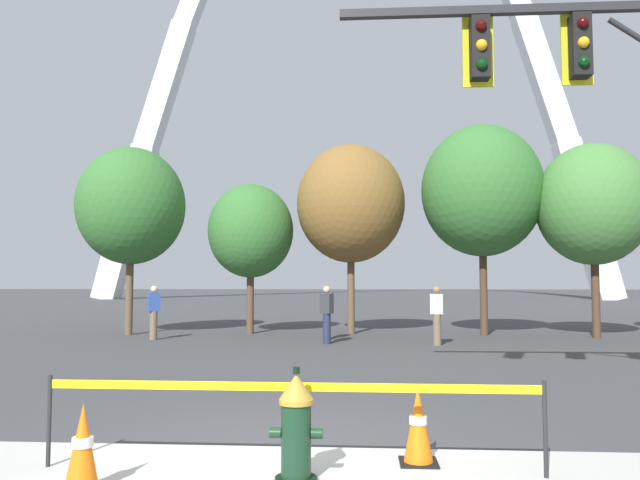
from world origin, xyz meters
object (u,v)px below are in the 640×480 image
at_px(fire_hydrant, 296,428).
at_px(pedestrian_standing_center, 154,312).
at_px(pedestrian_walking_right, 326,312).
at_px(pedestrian_near_trees, 327,314).
at_px(monument_arch, 350,63).
at_px(traffic_cone_mid_sidewalk, 418,426).
at_px(traffic_cone_by_hydrant, 82,449).
at_px(pedestrian_walking_left, 437,315).

xyz_separation_m(fire_hydrant, pedestrian_standing_center, (-5.54, 12.43, 0.35)).
bearing_deg(pedestrian_walking_right, fire_hydrant, -88.03).
xyz_separation_m(pedestrian_walking_right, pedestrian_near_trees, (0.07, -1.21, 0.00)).
bearing_deg(fire_hydrant, monument_arch, 90.30).
bearing_deg(traffic_cone_mid_sidewalk, traffic_cone_by_hydrant, -160.79).
bearing_deg(pedestrian_walking_left, traffic_cone_by_hydrant, -110.27).
height_order(monument_arch, pedestrian_walking_right, monument_arch).
bearing_deg(traffic_cone_by_hydrant, traffic_cone_mid_sidewalk, 19.21).
relative_size(pedestrian_standing_center, pedestrian_near_trees, 1.00).
relative_size(pedestrian_walking_left, pedestrian_walking_right, 1.00).
relative_size(pedestrian_walking_left, pedestrian_near_trees, 1.00).
bearing_deg(pedestrian_near_trees, pedestrian_standing_center, 170.78).
height_order(pedestrian_standing_center, pedestrian_walking_right, same).
relative_size(pedestrian_walking_left, pedestrian_standing_center, 1.00).
bearing_deg(pedestrian_standing_center, pedestrian_walking_left, -7.22).
height_order(traffic_cone_mid_sidewalk, monument_arch, monument_arch).
bearing_deg(traffic_cone_mid_sidewalk, pedestrian_walking_right, 97.21).
bearing_deg(traffic_cone_by_hydrant, fire_hydrant, 12.63).
xyz_separation_m(pedestrian_walking_left, pedestrian_near_trees, (-2.99, 0.20, 0.00)).
bearing_deg(pedestrian_near_trees, traffic_cone_mid_sidewalk, -82.38).
bearing_deg(monument_arch, traffic_cone_by_hydrant, -91.59).
height_order(traffic_cone_by_hydrant, pedestrian_standing_center, pedestrian_standing_center).
distance_m(pedestrian_walking_left, pedestrian_standing_center, 8.23).
bearing_deg(pedestrian_standing_center, pedestrian_walking_right, 4.17).
height_order(pedestrian_walking_left, pedestrian_near_trees, same).
bearing_deg(monument_arch, pedestrian_standing_center, -97.62).
distance_m(traffic_cone_by_hydrant, traffic_cone_mid_sidewalk, 2.99).
bearing_deg(traffic_cone_by_hydrant, pedestrian_walking_left, 69.73).
bearing_deg(traffic_cone_by_hydrant, monument_arch, 88.41).
height_order(traffic_cone_mid_sidewalk, pedestrian_standing_center, pedestrian_standing_center).
height_order(monument_arch, pedestrian_near_trees, monument_arch).
xyz_separation_m(pedestrian_standing_center, pedestrian_walking_right, (5.10, 0.37, 0.00)).
bearing_deg(monument_arch, pedestrian_walking_left, -85.90).
xyz_separation_m(traffic_cone_by_hydrant, pedestrian_standing_center, (-3.82, 12.82, 0.46)).
xyz_separation_m(monument_arch, pedestrian_walking_right, (-0.17, -39.04, -21.68)).
bearing_deg(fire_hydrant, pedestrian_near_trees, 91.81).
bearing_deg(pedestrian_walking_left, pedestrian_near_trees, 176.26).
xyz_separation_m(traffic_cone_mid_sidewalk, pedestrian_near_trees, (-1.47, 10.99, 0.46)).
distance_m(pedestrian_walking_right, pedestrian_near_trees, 1.21).
distance_m(fire_hydrant, pedestrian_walking_left, 11.70).
bearing_deg(pedestrian_standing_center, fire_hydrant, -65.97).
distance_m(fire_hydrant, pedestrian_standing_center, 13.61).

